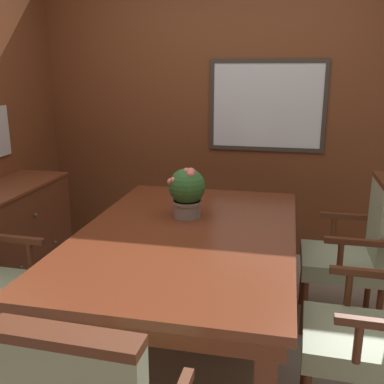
{
  "coord_description": "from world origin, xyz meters",
  "views": [
    {
      "loc": [
        0.52,
        -2.27,
        1.66
      ],
      "look_at": [
        -0.03,
        0.28,
        0.94
      ],
      "focal_mm": 42.0,
      "sensor_mm": 36.0,
      "label": 1
    }
  ],
  "objects_px": {
    "chair_right_near": "(380,323)",
    "potted_plant": "(187,191)",
    "chair_right_far": "(355,247)",
    "dining_table": "(187,246)",
    "sideboard_cabinet": "(12,240)"
  },
  "relations": [
    {
      "from": "chair_right_near",
      "to": "potted_plant",
      "type": "distance_m",
      "value": 1.34
    },
    {
      "from": "chair_right_near",
      "to": "chair_right_far",
      "type": "distance_m",
      "value": 0.9
    },
    {
      "from": "dining_table",
      "to": "chair_right_near",
      "type": "relative_size",
      "value": 1.9
    },
    {
      "from": "chair_right_far",
      "to": "sideboard_cabinet",
      "type": "relative_size",
      "value": 0.93
    },
    {
      "from": "chair_right_near",
      "to": "chair_right_far",
      "type": "bearing_deg",
      "value": -178.58
    },
    {
      "from": "chair_right_near",
      "to": "chair_right_far",
      "type": "xyz_separation_m",
      "value": [
        0.01,
        0.9,
        0.0
      ]
    },
    {
      "from": "chair_right_near",
      "to": "sideboard_cabinet",
      "type": "relative_size",
      "value": 0.93
    },
    {
      "from": "sideboard_cabinet",
      "to": "potted_plant",
      "type": "bearing_deg",
      "value": -4.59
    },
    {
      "from": "potted_plant",
      "to": "sideboard_cabinet",
      "type": "relative_size",
      "value": 0.3
    },
    {
      "from": "chair_right_near",
      "to": "sideboard_cabinet",
      "type": "height_order",
      "value": "chair_right_near"
    },
    {
      "from": "sideboard_cabinet",
      "to": "chair_right_far",
      "type": "bearing_deg",
      "value": 1.48
    },
    {
      "from": "dining_table",
      "to": "chair_right_far",
      "type": "xyz_separation_m",
      "value": [
        1.01,
        0.44,
        -0.1
      ]
    },
    {
      "from": "dining_table",
      "to": "chair_right_near",
      "type": "distance_m",
      "value": 1.11
    },
    {
      "from": "potted_plant",
      "to": "sideboard_cabinet",
      "type": "xyz_separation_m",
      "value": [
        -1.38,
        0.11,
        -0.5
      ]
    },
    {
      "from": "potted_plant",
      "to": "sideboard_cabinet",
      "type": "distance_m",
      "value": 1.47
    }
  ]
}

